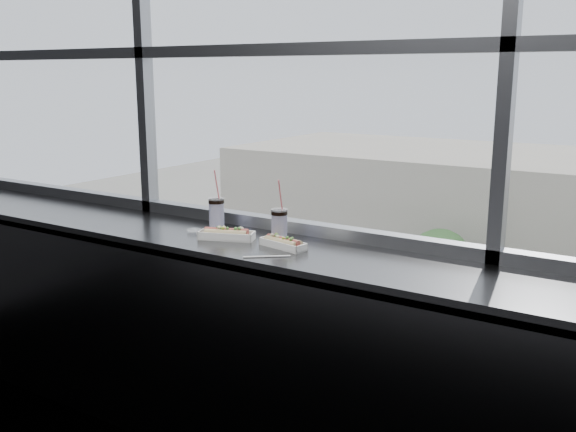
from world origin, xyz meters
The scene contains 14 objects.
wall_back_lower centered at (0.00, 1.50, 0.55)m, with size 6.00×6.00×0.00m, color black.
counter centered at (0.00, 1.23, 1.07)m, with size 6.00×0.55×0.06m, color slate.
counter_fascia centered at (0.00, 0.97, 0.55)m, with size 6.00×0.04×1.04m, color slate.
hotdog_tray_left centered at (-0.20, 1.19, 1.13)m, with size 0.28×0.18×0.07m.
hotdog_tray_right centered at (0.11, 1.21, 1.12)m, with size 0.25×0.13×0.06m.
soda_cup_left centered at (-0.37, 1.33, 1.19)m, with size 0.09×0.09×0.31m.
soda_cup_right centered at (0.04, 1.29, 1.19)m, with size 0.08×0.08×0.30m.
loose_straw centered at (0.14, 1.04, 1.10)m, with size 0.01×0.01×0.21m, color white.
wrapper centered at (-0.41, 1.21, 1.11)m, with size 0.10×0.07×0.02m, color silver.
car_far_a centered at (-8.52, 25.50, -9.88)m, with size 6.37×2.65×2.12m, color black.
car_near_a centered at (-13.44, 17.50, -9.82)m, with size 6.73×2.81×2.24m, color #A9AABB.
car_near_b centered at (-7.66, 17.50, -9.89)m, with size 6.29×2.62×2.10m, color #2D2624.
pedestrian_a centered at (-7.08, 30.56, -9.83)m, with size 1.01×0.76×2.27m, color #66605B.
tree_left centered at (-8.56, 29.50, -7.50)m, with size 3.31×3.31×5.17m.
Camera 1 is at (1.66, -1.19, 1.89)m, focal length 40.00 mm.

